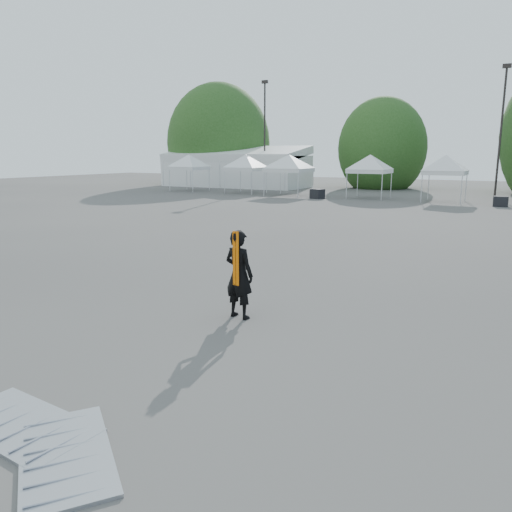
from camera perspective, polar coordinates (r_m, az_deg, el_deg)
The scene contains 16 objects.
ground at distance 12.16m, azimuth 0.64°, elevation -4.55°, with size 120.00×120.00×0.00m, color #474442.
marquee at distance 53.02m, azimuth -2.38°, elevation 10.06°, with size 15.00×6.25×4.23m.
light_pole_west at distance 50.21m, azimuth 1.00°, elevation 14.32°, with size 0.60×0.25×10.30m.
light_pole_east at distance 42.42m, azimuth 26.25°, elevation 13.32°, with size 0.60×0.25×9.80m.
tree_far_w at distance 57.68m, azimuth -4.29°, elevation 12.71°, with size 4.80×4.80×7.30m.
tree_mid_w at distance 52.08m, azimuth 14.20°, elevation 11.86°, with size 4.16×4.16×6.33m.
tent_a at distance 47.15m, azimuth -7.67°, elevation 11.10°, with size 3.98×3.98×3.88m.
tent_b at distance 44.08m, azimuth -1.18°, elevation 11.17°, with size 4.09×4.09×3.88m.
tent_c at distance 41.44m, azimuth 3.81°, elevation 11.13°, with size 4.56×4.56×3.88m.
tent_d at distance 39.73m, azimuth 12.93°, elevation 10.84°, with size 4.11×4.11×3.88m.
tent_e at distance 38.09m, azimuth 20.92°, elevation 10.36°, with size 3.97×3.97×3.88m.
man at distance 10.34m, azimuth -1.96°, elevation -2.10°, with size 0.74×0.54×1.87m.
barrier_left at distance 7.28m, azimuth -25.27°, elevation -16.98°, with size 2.11×1.17×0.06m.
barrier_mid at distance 6.47m, azimuth -20.90°, elevation -20.43°, with size 2.13×1.94×0.06m.
crate_west at distance 38.87m, azimuth 7.02°, elevation 7.07°, with size 0.95×0.74×0.74m, color black.
crate_mid at distance 36.38m, azimuth 26.18°, elevation 5.62°, with size 0.87×0.67×0.67m, color black.
Camera 1 is at (5.54, -10.29, 3.38)m, focal length 35.00 mm.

